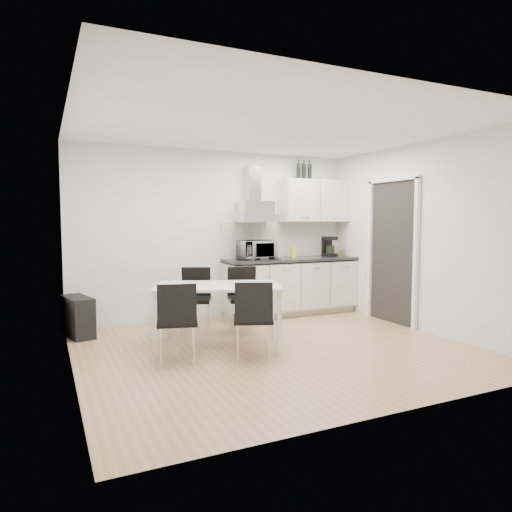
% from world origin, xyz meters
% --- Properties ---
extents(ground, '(4.50, 4.50, 0.00)m').
position_xyz_m(ground, '(0.00, 0.00, 0.00)').
color(ground, tan).
rests_on(ground, ground).
extents(wall_back, '(4.50, 0.10, 2.60)m').
position_xyz_m(wall_back, '(0.00, 2.00, 1.30)').
color(wall_back, silver).
rests_on(wall_back, ground).
extents(wall_front, '(4.50, 0.10, 2.60)m').
position_xyz_m(wall_front, '(0.00, -2.00, 1.30)').
color(wall_front, silver).
rests_on(wall_front, ground).
extents(wall_left, '(0.10, 4.00, 2.60)m').
position_xyz_m(wall_left, '(-2.25, 0.00, 1.30)').
color(wall_left, silver).
rests_on(wall_left, ground).
extents(wall_right, '(0.10, 4.00, 2.60)m').
position_xyz_m(wall_right, '(2.25, 0.00, 1.30)').
color(wall_right, silver).
rests_on(wall_right, ground).
extents(ceiling, '(4.50, 4.50, 0.00)m').
position_xyz_m(ceiling, '(0.00, 0.00, 2.60)').
color(ceiling, white).
rests_on(ceiling, wall_back).
extents(doorway, '(0.08, 1.04, 2.10)m').
position_xyz_m(doorway, '(2.21, 0.55, 1.05)').
color(doorway, white).
rests_on(doorway, ground).
extents(kitchenette, '(2.22, 0.64, 2.52)m').
position_xyz_m(kitchenette, '(1.18, 1.73, 0.83)').
color(kitchenette, beige).
rests_on(kitchenette, ground).
extents(dining_table, '(1.70, 1.34, 0.75)m').
position_xyz_m(dining_table, '(-0.57, 0.45, 0.68)').
color(dining_table, white).
rests_on(dining_table, ground).
extents(chair_far_left, '(0.60, 0.63, 0.88)m').
position_xyz_m(chair_far_left, '(-0.63, 1.20, 0.44)').
color(chair_far_left, black).
rests_on(chair_far_left, ground).
extents(chair_far_right, '(0.55, 0.59, 0.88)m').
position_xyz_m(chair_far_right, '(-0.00, 0.98, 0.44)').
color(chair_far_right, black).
rests_on(chair_far_right, ground).
extents(chair_near_left, '(0.55, 0.59, 0.88)m').
position_xyz_m(chair_near_left, '(-1.21, -0.00, 0.44)').
color(chair_near_left, black).
rests_on(chair_near_left, ground).
extents(chair_near_right, '(0.60, 0.63, 0.88)m').
position_xyz_m(chair_near_right, '(-0.42, -0.23, 0.44)').
color(chair_near_right, black).
rests_on(chair_near_right, ground).
extents(guitar_amp, '(0.42, 0.68, 0.53)m').
position_xyz_m(guitar_amp, '(-2.10, 1.65, 0.26)').
color(guitar_amp, black).
rests_on(guitar_amp, ground).
extents(floor_speaker, '(0.17, 0.16, 0.26)m').
position_xyz_m(floor_speaker, '(-0.89, 1.90, 0.13)').
color(floor_speaker, black).
rests_on(floor_speaker, ground).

